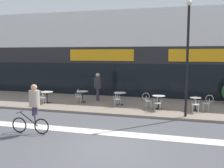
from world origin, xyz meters
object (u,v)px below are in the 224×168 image
bistro_table_2 (120,96)px  cafe_chair_4_side (207,102)px  bistro_table_0 (47,95)px  cyclist_0 (33,105)px  cafe_chair_0_near (42,97)px  pedestrian_near_end (98,84)px  lamp_post (188,51)px  bistro_table_4 (195,101)px  bistro_table_1 (82,94)px  cafe_chair_3_near (158,102)px  bistro_table_3 (159,99)px  cafe_chair_2_near (117,98)px  cafe_chair_3_side (148,99)px  cafe_chair_4_near (196,103)px  cafe_chair_1_near (79,96)px

bistro_table_2 → cafe_chair_4_side: size_ratio=0.83×
bistro_table_0 → cafe_chair_4_side: size_ratio=0.85×
cyclist_0 → bistro_table_0: bearing=-69.2°
cafe_chair_0_near → pedestrian_near_end: pedestrian_near_end is taller
cafe_chair_0_near → lamp_post: 8.90m
bistro_table_4 → cafe_chair_4_side: size_ratio=0.80×
bistro_table_4 → lamp_post: lamp_post is taller
bistro_table_1 → cafe_chair_4_side: 7.57m
cafe_chair_3_near → bistro_table_3: bearing=-6.1°
bistro_table_1 → pedestrian_near_end: 1.24m
cafe_chair_0_near → lamp_post: bearing=-94.4°
bistro_table_3 → cafe_chair_0_near: bearing=-173.6°
bistro_table_3 → bistro_table_4: bearing=5.4°
cafe_chair_0_near → cyclist_0: 5.48m
cafe_chair_4_side → cyclist_0: bearing=46.9°
cafe_chair_2_near → pedestrian_near_end: pedestrian_near_end is taller
bistro_table_4 → cafe_chair_3_side: bearing=-175.8°
cafe_chair_3_near → cafe_chair_4_near: size_ratio=1.00×
bistro_table_0 → cyclist_0: bearing=-65.0°
bistro_table_2 → cafe_chair_4_side: (5.03, -0.44, -0.02)m
bistro_table_1 → cafe_chair_0_near: (-2.03, -1.55, 0.00)m
cafe_chair_4_near → bistro_table_2: bearing=84.9°
cafe_chair_2_near → pedestrian_near_end: (-1.75, 1.57, 0.58)m
lamp_post → cafe_chair_3_near: bearing=152.3°
bistro_table_3 → cafe_chair_4_side: bearing=3.9°
cafe_chair_2_near → cyclist_0: bearing=163.1°
bistro_table_1 → lamp_post: size_ratio=0.13×
bistro_table_2 → bistro_table_1: bearing=176.6°
pedestrian_near_end → cafe_chair_3_side: bearing=145.3°
cafe_chair_4_side → cyclist_0: (-7.04, -5.79, 0.55)m
cafe_chair_3_near → cafe_chair_3_side: size_ratio=1.00×
cafe_chair_2_near → bistro_table_4: bearing=-84.6°
bistro_table_3 → cafe_chair_1_near: cafe_chair_1_near is taller
bistro_table_2 → cafe_chair_4_near: bearing=-13.5°
cafe_chair_3_near → cafe_chair_0_near: bearing=84.4°
cafe_chair_4_side → cafe_chair_2_near: bearing=9.6°
cafe_chair_3_side → cafe_chair_4_near: (2.60, -0.43, 0.00)m
cafe_chair_3_side → cafe_chair_4_side: same height
bistro_table_1 → bistro_table_2: (2.52, -0.15, 0.03)m
cafe_chair_3_side → lamp_post: 3.71m
cafe_chair_4_near → cyclist_0: (-6.40, -5.17, 0.55)m
cafe_chair_1_near → cafe_chair_4_near: (6.91, -0.58, 0.00)m
cafe_chair_2_near → cafe_chair_3_side: bearing=-87.1°
lamp_post → bistro_table_1: bearing=161.4°
bistro_table_1 → cafe_chair_4_near: 7.02m
bistro_table_3 → bistro_table_4: (1.98, 0.19, -0.04)m
cafe_chair_3_side → cafe_chair_4_near: bearing=-11.8°
cafe_chair_3_near → cyclist_0: (-4.44, -4.98, 0.55)m
cafe_chair_1_near → bistro_table_4: bearing=-92.3°
cafe_chair_0_near → cafe_chair_2_near: bearing=-80.6°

